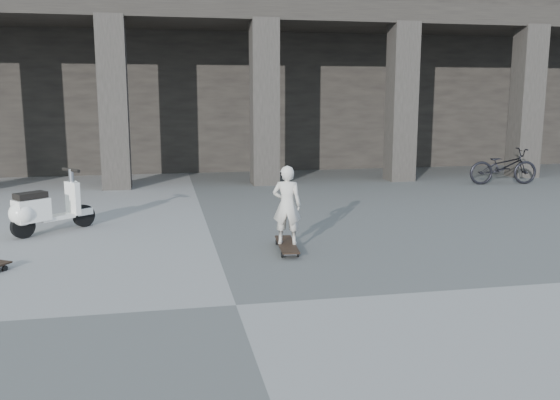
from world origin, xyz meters
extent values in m
plane|color=#4B4B49|center=(0.00, 0.00, 0.00)|extent=(90.00, 90.00, 0.00)
cube|color=black|center=(0.00, 14.00, 3.00)|extent=(28.00, 6.00, 6.00)
cube|color=black|center=(0.00, 9.60, 4.20)|extent=(28.00, 2.80, 0.50)
cube|color=#2B2924|center=(-1.79, 8.50, 2.00)|extent=(0.65, 0.65, 4.00)
cube|color=#2B2924|center=(1.79, 8.50, 2.00)|extent=(0.65, 0.65, 4.00)
cube|color=#2B2924|center=(5.36, 8.50, 2.00)|extent=(0.65, 0.65, 4.00)
cube|color=#2B2924|center=(8.93, 8.50, 2.00)|extent=(0.65, 0.65, 4.00)
cube|color=black|center=(0.99, 2.09, 0.09)|extent=(0.32, 1.04, 0.02)
cube|color=#B2B2B7|center=(1.02, 2.45, 0.05)|extent=(0.22, 0.07, 0.03)
cube|color=#B2B2B7|center=(0.96, 1.73, 0.05)|extent=(0.22, 0.07, 0.03)
cylinder|color=black|center=(0.92, 2.45, 0.04)|extent=(0.04, 0.08, 0.08)
cylinder|color=black|center=(1.13, 2.44, 0.04)|extent=(0.04, 0.08, 0.08)
cylinder|color=black|center=(0.86, 1.74, 0.04)|extent=(0.04, 0.08, 0.08)
cylinder|color=black|center=(1.07, 1.72, 0.04)|extent=(0.04, 0.08, 0.08)
cylinder|color=black|center=(-2.72, 1.81, 0.04)|extent=(0.06, 0.08, 0.07)
imported|color=beige|center=(0.99, 2.09, 0.67)|extent=(0.48, 0.39, 1.12)
cylinder|color=black|center=(-2.05, 4.29, 0.19)|extent=(0.35, 0.31, 0.37)
cylinder|color=black|center=(-2.88, 3.62, 0.19)|extent=(0.35, 0.31, 0.37)
cube|color=white|center=(-2.44, 3.98, 0.24)|extent=(0.59, 0.54, 0.07)
cube|color=white|center=(-2.76, 3.72, 0.42)|extent=(0.59, 0.56, 0.36)
sphere|color=white|center=(-2.88, 3.62, 0.39)|extent=(0.39, 0.39, 0.39)
cube|color=black|center=(-2.76, 3.72, 0.66)|extent=(0.52, 0.48, 0.09)
cube|color=white|center=(-2.20, 4.18, 0.52)|extent=(0.27, 0.31, 0.54)
cube|color=white|center=(-2.05, 4.29, 0.26)|extent=(0.30, 0.28, 0.11)
cylinder|color=#B2B2B7|center=(-2.20, 4.18, 0.86)|extent=(0.12, 0.12, 0.28)
cylinder|color=black|center=(-2.20, 4.18, 0.98)|extent=(0.34, 0.40, 0.06)
sphere|color=white|center=(-2.15, 4.21, 0.75)|extent=(0.11, 0.11, 0.11)
imported|color=black|center=(7.61, 7.30, 0.45)|extent=(1.76, 0.78, 0.90)
camera|label=1|loc=(-0.72, -5.97, 2.20)|focal=38.00mm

